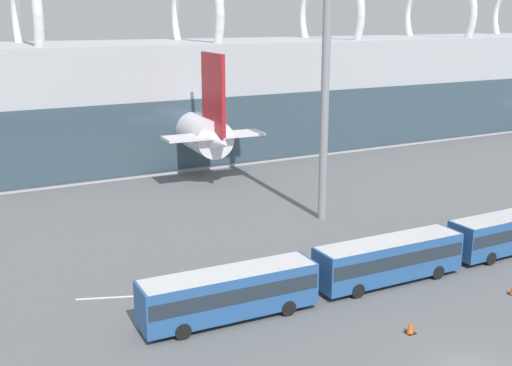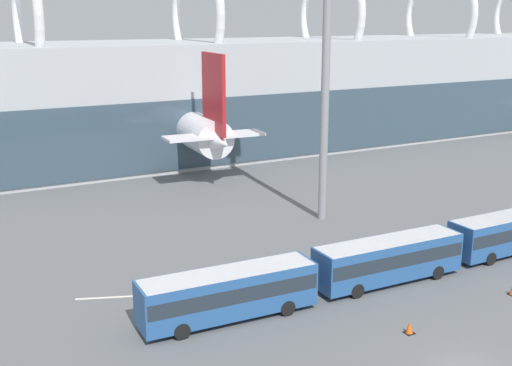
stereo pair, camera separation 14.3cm
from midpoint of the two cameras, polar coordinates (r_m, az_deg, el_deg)
terminal_building at (r=112.08m, az=15.55°, el=8.83°), size 147.35×21.36×26.21m
airliner_at_gate_far at (r=81.75m, az=-6.98°, el=5.28°), size 36.44×34.42×14.43m
airliner_parked_remote at (r=115.55m, az=14.64°, el=7.47°), size 39.79×42.70×13.23m
shuttle_bus_0 at (r=39.87m, az=-2.50°, el=-9.59°), size 11.34×3.09×3.10m
shuttle_bus_1 at (r=46.03m, az=11.65°, el=-6.49°), size 11.30×2.90×3.10m
shuttle_bus_2 at (r=54.50m, az=21.66°, el=-3.90°), size 11.25×2.73×3.10m
floodlight_mast at (r=57.05m, az=6.21°, el=12.48°), size 2.05×2.05×29.21m
lane_stripe_2 at (r=57.13m, az=19.02°, el=-4.76°), size 6.81×0.54×0.01m
lane_stripe_3 at (r=44.31m, az=-9.94°, el=-9.83°), size 8.55×3.47×0.01m
traffic_cone_1 at (r=39.84m, az=13.45°, el=-12.35°), size 0.59×0.59×0.77m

